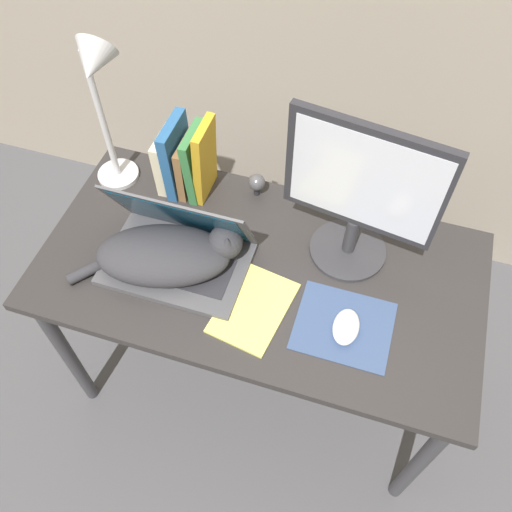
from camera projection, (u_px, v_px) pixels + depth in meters
The scene contains 11 objects.
ground_plane at pixel (231, 452), 1.94m from camera, with size 12.00×12.00×0.00m, color #4C4C51.
desk at pixel (259, 283), 1.60m from camera, with size 1.25×0.65×0.72m.
laptop at pixel (178, 250), 1.51m from camera, with size 0.40×0.26×0.25m.
cat at pixel (169, 254), 1.48m from camera, with size 0.45×0.30×0.14m.
external_monitor at pixel (361, 194), 1.37m from camera, with size 0.41×0.22×0.46m.
mousepad at pixel (344, 326), 1.42m from camera, with size 0.25×0.22×0.00m.
computer_mouse at pixel (346, 327), 1.40m from camera, with size 0.07×0.11×0.03m.
book_row at pixel (186, 160), 1.62m from camera, with size 0.16×0.16×0.26m.
desk_lamp at pixel (98, 91), 1.43m from camera, with size 0.17×0.17×0.53m.
notepad at pixel (254, 308), 1.45m from camera, with size 0.21×0.27×0.01m.
webcam at pixel (257, 183), 1.66m from camera, with size 0.05×0.05×0.08m.
Camera 1 is at (0.25, -0.50, 1.99)m, focal length 38.00 mm.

